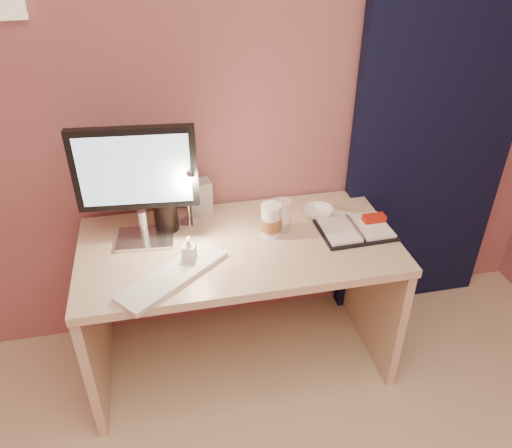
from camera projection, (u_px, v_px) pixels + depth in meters
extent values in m
plane|color=#9B5A5C|center=(222.00, 100.00, 2.22)|extent=(3.50, 0.00, 3.50)
cube|color=black|center=(438.00, 120.00, 2.44)|extent=(0.85, 0.08, 2.20)
cube|color=tan|center=(239.00, 246.00, 2.21)|extent=(1.40, 0.70, 0.04)
cube|color=tan|center=(95.00, 328.00, 2.29)|extent=(0.04, 0.66, 0.69)
cube|color=tan|center=(372.00, 289.00, 2.53)|extent=(0.04, 0.66, 0.69)
cube|color=tan|center=(229.00, 258.00, 2.65)|extent=(1.32, 0.03, 0.55)
cube|color=silver|center=(146.00, 238.00, 2.21)|extent=(0.26, 0.20, 0.02)
cylinder|color=silver|center=(144.00, 224.00, 2.17)|extent=(0.04, 0.04, 0.13)
cube|color=black|center=(135.00, 168.00, 2.02)|extent=(0.50, 0.08, 0.36)
cube|color=#A1C3DB|center=(136.00, 171.00, 2.00)|extent=(0.44, 0.04, 0.30)
cube|color=silver|center=(173.00, 275.00, 1.99)|extent=(0.47, 0.42, 0.02)
cube|color=black|center=(355.00, 230.00, 2.27)|extent=(0.33, 0.25, 0.01)
cube|color=white|center=(339.00, 230.00, 2.25)|extent=(0.15, 0.22, 0.01)
cube|color=white|center=(372.00, 226.00, 2.28)|extent=(0.15, 0.22, 0.01)
cube|color=#B9300F|center=(374.00, 218.00, 2.30)|extent=(0.10, 0.05, 0.03)
cube|color=white|center=(337.00, 219.00, 2.36)|extent=(0.21, 0.21, 0.00)
cylinder|color=white|center=(271.00, 221.00, 2.22)|extent=(0.09, 0.09, 0.14)
cylinder|color=brown|center=(271.00, 223.00, 2.22)|extent=(0.10, 0.10, 0.06)
cylinder|color=white|center=(271.00, 206.00, 2.17)|extent=(0.09, 0.09, 0.01)
cylinder|color=white|center=(282.00, 215.00, 2.25)|extent=(0.09, 0.09, 0.15)
imported|color=white|center=(319.00, 212.00, 2.37)|extent=(0.15, 0.15, 0.04)
imported|color=white|center=(189.00, 249.00, 2.06)|extent=(0.07, 0.07, 0.12)
cylinder|color=black|center=(166.00, 214.00, 2.25)|extent=(0.11, 0.11, 0.15)
cube|color=silver|center=(200.00, 196.00, 2.39)|extent=(0.12, 0.10, 0.16)
cylinder|color=silver|center=(190.00, 222.00, 2.33)|extent=(0.08, 0.08, 0.01)
cylinder|color=silver|center=(187.00, 191.00, 2.24)|extent=(0.01, 0.01, 0.32)
cone|color=silver|center=(184.00, 176.00, 2.03)|extent=(0.07, 0.06, 0.07)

